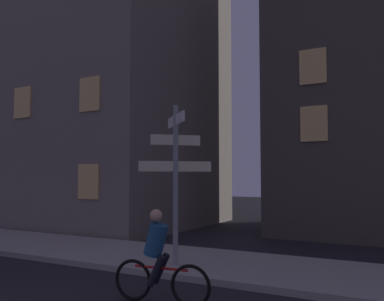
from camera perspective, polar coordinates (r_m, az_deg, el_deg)
The scene contains 4 objects.
sidewalk_kerb at distance 10.87m, azimuth -2.42°, elevation -14.76°, with size 40.00×3.17×0.14m, color #9E9991.
signpost at distance 9.64m, azimuth -2.27°, elevation -2.57°, with size 1.25×1.25×3.71m.
cyclist at distance 7.38m, azimuth -4.65°, elevation -14.75°, with size 1.82×0.37×1.61m.
building_left_block at distance 22.44m, azimuth -16.21°, elevation 14.52°, with size 13.79×8.49×18.19m.
Camera 1 is at (5.51, -1.84, 2.18)m, focal length 38.75 mm.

